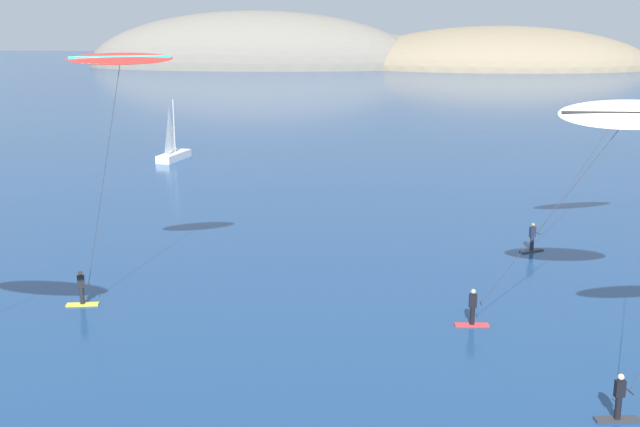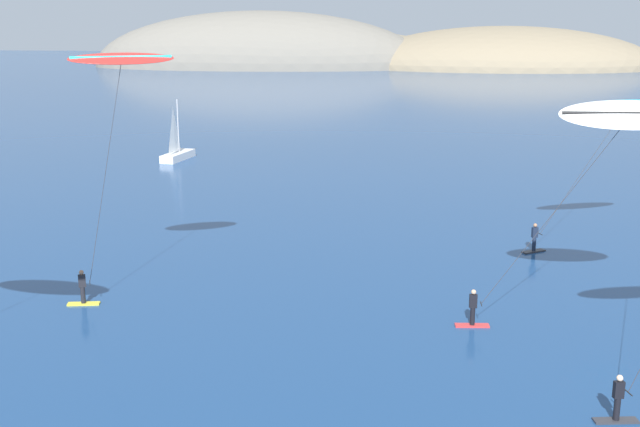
{
  "view_description": "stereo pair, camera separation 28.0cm",
  "coord_description": "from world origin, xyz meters",
  "px_view_note": "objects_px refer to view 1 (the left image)",
  "views": [
    {
      "loc": [
        -1.69,
        -6.53,
        13.35
      ],
      "look_at": [
        -4.37,
        26.43,
        5.16
      ],
      "focal_mm": 45.0,
      "sensor_mm": 36.0,
      "label": 1
    },
    {
      "loc": [
        -1.41,
        -6.5,
        13.35
      ],
      "look_at": [
        -4.37,
        26.43,
        5.16
      ],
      "focal_mm": 45.0,
      "sensor_mm": 36.0,
      "label": 2
    }
  ],
  "objects_px": {
    "kitesurfer_cyan": "(616,116)",
    "kitesurfer_red": "(117,81)",
    "kitesurfer_white": "(618,128)",
    "sailboat_near": "(175,153)"
  },
  "relations": [
    {
      "from": "kitesurfer_cyan",
      "to": "kitesurfer_red",
      "type": "bearing_deg",
      "value": -155.31
    },
    {
      "from": "kitesurfer_white",
      "to": "sailboat_near",
      "type": "bearing_deg",
      "value": 126.1
    },
    {
      "from": "kitesurfer_red",
      "to": "kitesurfer_white",
      "type": "distance_m",
      "value": 21.8
    },
    {
      "from": "sailboat_near",
      "to": "kitesurfer_red",
      "type": "distance_m",
      "value": 40.41
    },
    {
      "from": "kitesurfer_cyan",
      "to": "sailboat_near",
      "type": "bearing_deg",
      "value": 141.04
    },
    {
      "from": "kitesurfer_red",
      "to": "kitesurfer_white",
      "type": "xyz_separation_m",
      "value": [
        21.65,
        -1.93,
        -1.65
      ]
    },
    {
      "from": "sailboat_near",
      "to": "kitesurfer_white",
      "type": "relative_size",
      "value": 0.6
    },
    {
      "from": "sailboat_near",
      "to": "kitesurfer_cyan",
      "type": "xyz_separation_m",
      "value": [
        33.1,
        -26.77,
        7.09
      ]
    },
    {
      "from": "kitesurfer_red",
      "to": "kitesurfer_white",
      "type": "height_order",
      "value": "kitesurfer_red"
    },
    {
      "from": "kitesurfer_white",
      "to": "kitesurfer_cyan",
      "type": "height_order",
      "value": "kitesurfer_white"
    }
  ]
}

